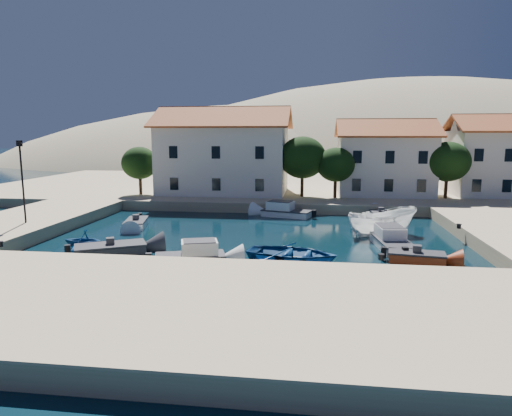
# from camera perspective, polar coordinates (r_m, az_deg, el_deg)

# --- Properties ---
(ground) EXTENTS (400.00, 400.00, 0.00)m
(ground) POSITION_cam_1_polar(r_m,az_deg,el_deg) (25.25, -2.99, -8.52)
(ground) COLOR black
(ground) RESTS_ON ground
(quay_south) EXTENTS (52.00, 12.00, 1.00)m
(quay_south) POSITION_cam_1_polar(r_m,az_deg,el_deg) (19.56, -6.25, -12.42)
(quay_south) COLOR #C8B189
(quay_south) RESTS_ON ground
(quay_west) EXTENTS (8.00, 20.00, 1.00)m
(quay_west) POSITION_cam_1_polar(r_m,az_deg,el_deg) (41.61, -26.95, -1.73)
(quay_west) COLOR #C8B189
(quay_west) RESTS_ON ground
(quay_north) EXTENTS (80.00, 36.00, 1.00)m
(quay_north) POSITION_cam_1_polar(r_m,az_deg,el_deg) (62.11, 5.18, 2.56)
(quay_north) COLOR #C8B189
(quay_north) RESTS_ON ground
(hills) EXTENTS (254.00, 176.00, 99.00)m
(hills) POSITION_cam_1_polar(r_m,az_deg,el_deg) (151.39, 13.45, -2.85)
(hills) COLOR tan
(hills) RESTS_ON ground
(building_left) EXTENTS (14.70, 9.45, 9.70)m
(building_left) POSITION_cam_1_polar(r_m,az_deg,el_deg) (52.71, -3.98, 7.32)
(building_left) COLOR white
(building_left) RESTS_ON quay_north
(building_mid) EXTENTS (10.50, 8.40, 8.30)m
(building_mid) POSITION_cam_1_polar(r_m,az_deg,el_deg) (53.25, 15.73, 6.24)
(building_mid) COLOR white
(building_mid) RESTS_ON quay_north
(building_right) EXTENTS (9.45, 8.40, 8.80)m
(building_right) POSITION_cam_1_polar(r_m,az_deg,el_deg) (57.15, 27.65, 5.97)
(building_right) COLOR white
(building_right) RESTS_ON quay_north
(trees) EXTENTS (37.30, 5.30, 6.45)m
(trees) POSITION_cam_1_polar(r_m,az_deg,el_deg) (49.18, 7.60, 5.84)
(trees) COLOR #382314
(trees) RESTS_ON quay_north
(lamppost) EXTENTS (0.35, 0.25, 6.22)m
(lamppost) POSITION_cam_1_polar(r_m,az_deg,el_deg) (38.60, -27.23, 3.85)
(lamppost) COLOR black
(lamppost) RESTS_ON quay_west
(bollards) EXTENTS (29.36, 9.56, 0.30)m
(bollards) POSITION_cam_1_polar(r_m,az_deg,el_deg) (28.33, 4.01, -4.15)
(bollards) COLOR black
(bollards) RESTS_ON ground
(motorboat_grey_sw) EXTENTS (4.81, 3.82, 1.25)m
(motorboat_grey_sw) POSITION_cam_1_polar(r_m,az_deg,el_deg) (31.25, -17.71, -4.91)
(motorboat_grey_sw) COLOR #343439
(motorboat_grey_sw) RESTS_ON ground
(cabin_cruiser_south) EXTENTS (4.44, 2.89, 1.60)m
(cabin_cruiser_south) POSITION_cam_1_polar(r_m,az_deg,el_deg) (27.59, -8.23, -6.03)
(cabin_cruiser_south) COLOR white
(cabin_cruiser_south) RESTS_ON ground
(rowboat_south) EXTENTS (6.19, 4.93, 1.15)m
(rowboat_south) POSITION_cam_1_polar(r_m,az_deg,el_deg) (28.31, 4.50, -6.57)
(rowboat_south) COLOR navy
(rowboat_south) RESTS_ON ground
(motorboat_red_se) EXTENTS (3.48, 1.96, 1.25)m
(motorboat_red_se) POSITION_cam_1_polar(r_m,az_deg,el_deg) (29.49, 19.43, -5.83)
(motorboat_red_se) COLOR #983416
(motorboat_red_se) RESTS_ON ground
(cabin_cruiser_east) EXTENTS (2.51, 5.09, 1.60)m
(cabin_cruiser_east) POSITION_cam_1_polar(r_m,az_deg,el_deg) (32.43, 16.66, -4.02)
(cabin_cruiser_east) COLOR white
(cabin_cruiser_east) RESTS_ON ground
(boat_east) EXTENTS (6.27, 4.49, 2.27)m
(boat_east) POSITION_cam_1_polar(r_m,az_deg,el_deg) (36.38, 15.44, -3.31)
(boat_east) COLOR white
(boat_east) RESTS_ON ground
(motorboat_white_ne) EXTENTS (2.01, 3.70, 1.25)m
(motorboat_white_ne) POSITION_cam_1_polar(r_m,az_deg,el_deg) (43.38, 15.35, -0.91)
(motorboat_white_ne) COLOR white
(motorboat_white_ne) RESTS_ON ground
(rowboat_west) EXTENTS (2.91, 2.54, 1.47)m
(rowboat_west) POSITION_cam_1_polar(r_m,az_deg,el_deg) (33.23, -20.69, -4.76)
(rowboat_west) COLOR navy
(rowboat_west) RESTS_ON ground
(motorboat_white_west) EXTENTS (2.41, 3.93, 1.25)m
(motorboat_white_west) POSITION_cam_1_polar(r_m,az_deg,el_deg) (39.46, -14.74, -1.87)
(motorboat_white_west) COLOR white
(motorboat_white_west) RESTS_ON ground
(cabin_cruiser_north) EXTENTS (4.91, 3.10, 1.60)m
(cabin_cruiser_north) POSITION_cam_1_polar(r_m,az_deg,el_deg) (42.95, 3.84, -0.45)
(cabin_cruiser_north) COLOR white
(cabin_cruiser_north) RESTS_ON ground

